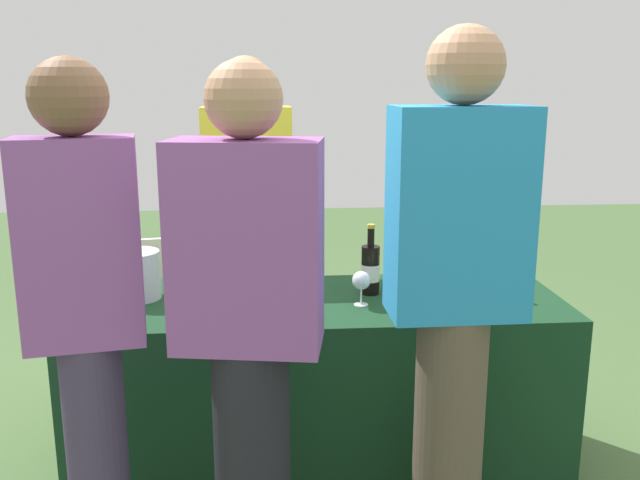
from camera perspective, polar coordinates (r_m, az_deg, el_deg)
name	(u,v)px	position (r m, az deg, el deg)	size (l,w,h in m)	color
ground_plane	(320,458)	(3.11, 0.00, -17.77)	(12.00, 12.00, 0.00)	#476638
tasting_table	(320,381)	(2.94, 0.00, -11.70)	(1.99, 0.70, 0.73)	#14381E
wine_bottle_0	(370,269)	(2.86, 4.23, -2.44)	(0.08, 0.08, 0.30)	black
wine_bottle_1	(401,262)	(2.95, 6.76, -1.85)	(0.08, 0.08, 0.31)	black
wine_bottle_2	(441,261)	(2.98, 10.09, -1.72)	(0.08, 0.08, 0.33)	black
wine_bottle_3	(475,266)	(2.96, 12.80, -2.14)	(0.07, 0.07, 0.30)	black
wine_glass_0	(226,288)	(2.68, -7.90, -4.03)	(0.07, 0.07, 0.13)	silver
wine_glass_1	(361,281)	(2.71, 3.48, -3.48)	(0.07, 0.07, 0.14)	silver
wine_glass_2	(404,290)	(2.65, 7.08, -4.14)	(0.07, 0.07, 0.13)	silver
ice_bucket	(136,275)	(2.90, -15.17, -2.84)	(0.20, 0.20, 0.20)	silver
server_pouring	(249,224)	(3.29, -5.98, 1.32)	(0.42, 0.24, 1.71)	black
guest_0	(86,309)	(2.18, -19.00, -5.49)	(0.37, 0.25, 1.67)	#3F3351
guest_1	(249,323)	(2.07, -5.96, -6.91)	(0.47, 0.30, 1.66)	black
guest_2	(455,288)	(2.21, 11.24, -3.95)	(0.43, 0.24, 1.76)	brown
menu_board	(138,314)	(3.75, -15.00, -5.96)	(0.62, 0.03, 0.80)	white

